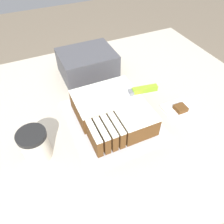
# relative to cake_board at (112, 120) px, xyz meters

# --- Properties ---
(ground_plane) EXTENTS (8.00, 8.00, 0.00)m
(ground_plane) POSITION_rel_cake_board_xyz_m (0.02, 0.07, -0.93)
(ground_plane) COLOR #7F705B
(countertop) EXTENTS (1.40, 1.10, 0.93)m
(countertop) POSITION_rel_cake_board_xyz_m (0.02, 0.07, -0.47)
(countertop) COLOR beige
(countertop) RESTS_ON ground_plane
(cake_board) EXTENTS (0.33, 0.37, 0.01)m
(cake_board) POSITION_rel_cake_board_xyz_m (0.00, 0.00, 0.00)
(cake_board) COLOR silver
(cake_board) RESTS_ON countertop
(cake) EXTENTS (0.25, 0.29, 0.08)m
(cake) POSITION_rel_cake_board_xyz_m (0.00, 0.01, 0.04)
(cake) COLOR brown
(cake) RESTS_ON cake_board
(knife) EXTENTS (0.28, 0.07, 0.02)m
(knife) POSITION_rel_cake_board_xyz_m (0.12, 0.02, 0.10)
(knife) COLOR silver
(knife) RESTS_ON cake
(coffee_cup) EXTENTS (0.10, 0.10, 0.12)m
(coffee_cup) POSITION_rel_cake_board_xyz_m (-0.30, -0.05, 0.06)
(coffee_cup) COLOR beige
(coffee_cup) RESTS_ON countertop
(paper_napkin) EXTENTS (0.12, 0.12, 0.01)m
(paper_napkin) POSITION_rel_cake_board_xyz_m (0.28, -0.07, 0.00)
(paper_napkin) COLOR white
(paper_napkin) RESTS_ON countertop
(brownie) EXTENTS (0.05, 0.05, 0.02)m
(brownie) POSITION_rel_cake_board_xyz_m (0.28, -0.07, 0.01)
(brownie) COLOR brown
(brownie) RESTS_ON paper_napkin
(storage_box) EXTENTS (0.26, 0.21, 0.12)m
(storage_box) POSITION_rel_cake_board_xyz_m (0.02, 0.34, 0.06)
(storage_box) COLOR #47474C
(storage_box) RESTS_ON countertop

